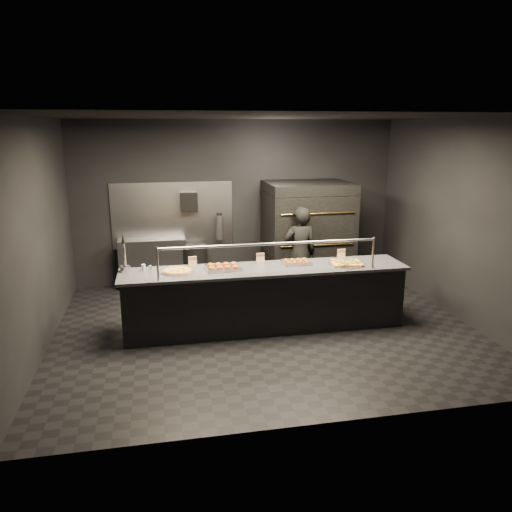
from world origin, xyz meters
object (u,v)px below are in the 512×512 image
beer_tap (125,261)px  square_pizza (346,263)px  slider_tray_b (296,262)px  worker (300,253)px  pizza_oven (307,234)px  slider_tray_a (223,267)px  service_counter (265,298)px  prep_shelf (153,263)px  trash_bin (195,266)px  towel_dispenser (189,202)px  round_pizza (177,271)px  fire_extinguisher (220,227)px

beer_tap → square_pizza: size_ratio=1.03×
slider_tray_b → worker: bearing=71.2°
pizza_oven → slider_tray_a: (-1.80, -1.85, -0.02)m
service_counter → slider_tray_b: (0.50, 0.13, 0.48)m
service_counter → pizza_oven: 2.30m
pizza_oven → prep_shelf: bearing=171.5°
trash_bin → towel_dispenser: bearing=109.9°
square_pizza → worker: size_ratio=0.34×
prep_shelf → towel_dispenser: 1.31m
slider_tray_a → square_pizza: size_ratio=1.04×
square_pizza → round_pizza: bearing=177.9°
beer_tap → square_pizza: (3.16, -0.25, -0.14)m
worker → towel_dispenser: bearing=-35.6°
slider_tray_a → service_counter: bearing=-5.2°
prep_shelf → beer_tap: bearing=-99.4°
slider_tray_b → trash_bin: bearing=122.7°
fire_extinguisher → square_pizza: 2.90m
fire_extinguisher → round_pizza: (-0.89, -2.36, -0.12)m
round_pizza → slider_tray_b: 1.74m
towel_dispenser → prep_shelf: bearing=-174.3°
worker → trash_bin: bearing=-32.5°
prep_shelf → fire_extinguisher: 1.39m
fire_extinguisher → worker: (1.22, -1.19, -0.27)m
service_counter → square_pizza: 1.30m
pizza_oven → round_pizza: pizza_oven is taller
prep_shelf → fire_extinguisher: fire_extinguisher is taller
square_pizza → trash_bin: 3.11m
service_counter → trash_bin: 2.37m
pizza_oven → square_pizza: (0.01, -1.95, -0.03)m
pizza_oven → trash_bin: bearing=171.1°
service_counter → beer_tap: (-1.95, 0.20, 0.61)m
square_pizza → trash_bin: (-2.05, 2.27, -0.55)m
prep_shelf → service_counter: bearing=-55.4°
fire_extinguisher → trash_bin: (-0.49, -0.18, -0.68)m
service_counter → round_pizza: service_counter is taller
service_counter → trash_bin: (-0.84, 2.22, -0.08)m
towel_dispenser → fire_extinguisher: size_ratio=0.69×
service_counter → beer_tap: size_ratio=7.51×
pizza_oven → slider_tray_b: (-0.70, -1.77, -0.02)m
service_counter → trash_bin: size_ratio=5.33×
pizza_oven → worker: bearing=-115.9°
slider_tray_b → slider_tray_a: bearing=-175.9°
slider_tray_b → square_pizza: slider_tray_b is taller
fire_extinguisher → slider_tray_b: fire_extinguisher is taller
pizza_oven → slider_tray_b: pizza_oven is taller
pizza_oven → beer_tap: size_ratio=3.50×
service_counter → fire_extinguisher: (-0.35, 2.40, 0.60)m
square_pizza → pizza_oven: bearing=90.2°
prep_shelf → beer_tap: beer_tap is taller
prep_shelf → towel_dispenser: towel_dispenser is taller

